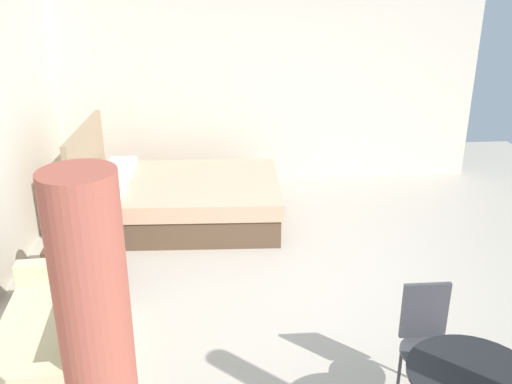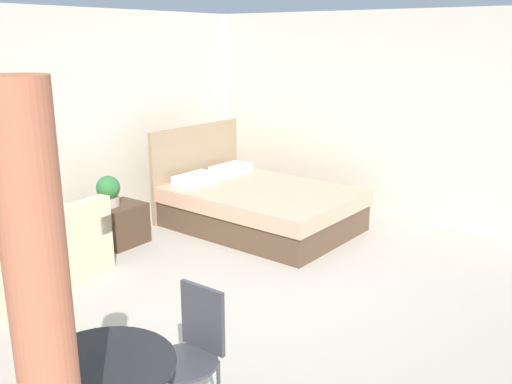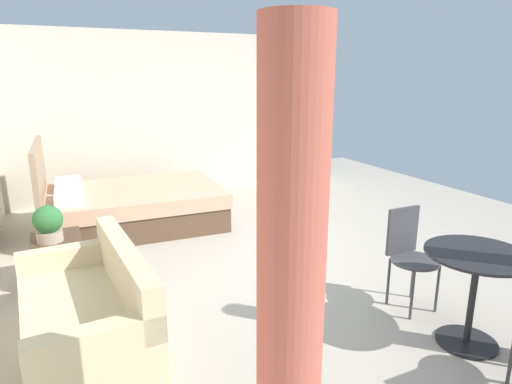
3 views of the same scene
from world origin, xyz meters
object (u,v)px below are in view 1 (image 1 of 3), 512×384
at_px(bed, 178,199).
at_px(potted_plant, 61,228).
at_px(nightstand, 75,262).
at_px(cafe_chair_near_window, 427,335).
at_px(couch, 60,342).

xyz_separation_m(bed, potted_plant, (-1.48, 0.96, 0.36)).
distance_m(nightstand, potted_plant, 0.42).
height_order(nightstand, cafe_chair_near_window, cafe_chair_near_window).
xyz_separation_m(couch, cafe_chair_near_window, (-0.48, -2.57, 0.25)).
height_order(nightstand, potted_plant, potted_plant).
relative_size(nightstand, potted_plant, 1.45).
relative_size(couch, nightstand, 3.14).
bearing_deg(couch, nightstand, 7.43).
bearing_deg(bed, potted_plant, 147.17).
distance_m(bed, cafe_chair_near_window, 3.65).
distance_m(couch, potted_plant, 1.26).
bearing_deg(bed, nightstand, 146.68).
xyz_separation_m(potted_plant, cafe_chair_near_window, (-1.66, -2.78, -0.12)).
height_order(potted_plant, cafe_chair_near_window, cafe_chair_near_window).
bearing_deg(couch, cafe_chair_near_window, -100.55).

